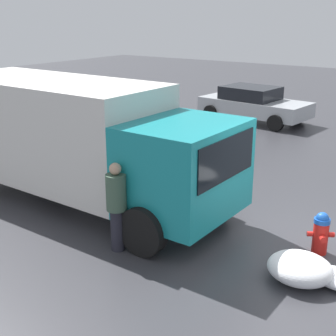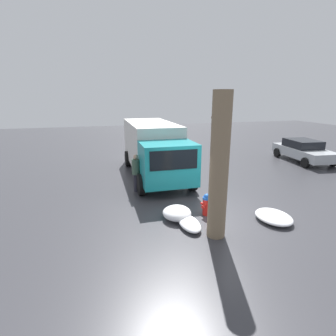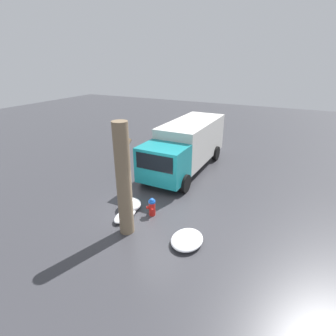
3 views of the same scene
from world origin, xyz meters
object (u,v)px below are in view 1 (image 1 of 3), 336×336
object	(u,v)px
fire_hydrant	(321,232)
parked_car	(253,103)
delivery_truck	(75,137)
pedestrian	(117,204)

from	to	relation	value
fire_hydrant	parked_car	world-z (taller)	parked_car
delivery_truck	parked_car	distance (m)	9.86
delivery_truck	pedestrian	distance (m)	2.71
fire_hydrant	pedestrian	distance (m)	3.63
parked_car	fire_hydrant	bearing A→B (deg)	37.31
parked_car	pedestrian	bearing A→B (deg)	18.98
fire_hydrant	delivery_truck	distance (m)	5.47
fire_hydrant	pedestrian	size ratio (longest dim) A/B	0.47
delivery_truck	pedestrian	xyz separation A→B (m)	(-2.30, 1.29, -0.59)
delivery_truck	parked_car	world-z (taller)	delivery_truck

